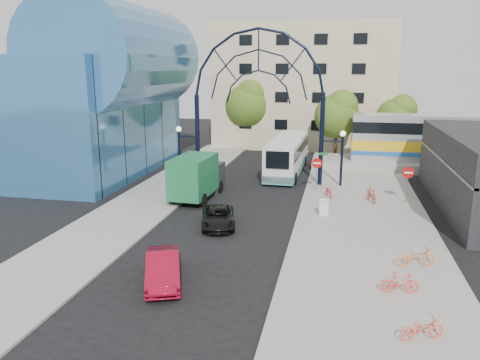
% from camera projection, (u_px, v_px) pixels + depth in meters
% --- Properties ---
extents(ground, '(120.00, 120.00, 0.00)m').
position_uv_depth(ground, '(212.00, 245.00, 24.69)').
color(ground, black).
rests_on(ground, ground).
extents(sidewalk_east, '(8.00, 56.00, 0.12)m').
position_uv_depth(sidewalk_east, '(364.00, 229.00, 26.86)').
color(sidewalk_east, gray).
rests_on(sidewalk_east, ground).
extents(plaza_west, '(5.00, 50.00, 0.12)m').
position_uv_depth(plaza_west, '(143.00, 205.00, 31.69)').
color(plaza_west, gray).
rests_on(plaza_west, ground).
extents(gateway_arch, '(13.64, 0.44, 12.10)m').
position_uv_depth(gateway_arch, '(258.00, 75.00, 36.00)').
color(gateway_arch, black).
rests_on(gateway_arch, ground).
extents(stop_sign, '(0.80, 0.07, 2.50)m').
position_uv_depth(stop_sign, '(317.00, 166.00, 34.66)').
color(stop_sign, slate).
rests_on(stop_sign, sidewalk_east).
extents(do_not_enter_sign, '(0.76, 0.07, 2.48)m').
position_uv_depth(do_not_enter_sign, '(408.00, 176.00, 31.51)').
color(do_not_enter_sign, slate).
rests_on(do_not_enter_sign, sidewalk_east).
extents(street_name_sign, '(0.70, 0.70, 2.80)m').
position_uv_depth(street_name_sign, '(323.00, 163.00, 35.12)').
color(street_name_sign, slate).
rests_on(street_name_sign, sidewalk_east).
extents(sandwich_board, '(0.55, 0.61, 0.99)m').
position_uv_depth(sandwich_board, '(324.00, 206.00, 29.07)').
color(sandwich_board, white).
rests_on(sandwich_board, sidewalk_east).
extents(transit_hall, '(16.50, 18.00, 14.50)m').
position_uv_depth(transit_hall, '(86.00, 96.00, 40.48)').
color(transit_hall, teal).
rests_on(transit_hall, ground).
extents(apartment_block, '(20.00, 12.10, 14.00)m').
position_uv_depth(apartment_block, '(305.00, 86.00, 55.90)').
color(apartment_block, '#C6AB89').
rests_on(apartment_block, ground).
extents(tree_north_a, '(4.48, 4.48, 7.00)m').
position_uv_depth(tree_north_a, '(338.00, 114.00, 47.03)').
color(tree_north_a, '#382314').
rests_on(tree_north_a, ground).
extents(tree_north_b, '(5.12, 5.12, 8.00)m').
position_uv_depth(tree_north_b, '(248.00, 103.00, 52.70)').
color(tree_north_b, '#382314').
rests_on(tree_north_b, ground).
extents(tree_north_c, '(4.16, 4.16, 6.50)m').
position_uv_depth(tree_north_c, '(398.00, 116.00, 47.80)').
color(tree_north_c, '#382314').
rests_on(tree_north_c, ground).
extents(city_bus, '(2.90, 11.24, 3.07)m').
position_uv_depth(city_bus, '(288.00, 155.00, 41.30)').
color(city_bus, silver).
rests_on(city_bus, ground).
extents(green_truck, '(2.69, 6.35, 3.15)m').
position_uv_depth(green_truck, '(198.00, 177.00, 33.19)').
color(green_truck, black).
rests_on(green_truck, ground).
extents(black_suv, '(2.86, 4.42, 1.13)m').
position_uv_depth(black_suv, '(218.00, 217.00, 27.42)').
color(black_suv, black).
rests_on(black_suv, ground).
extents(red_sedan, '(2.75, 4.30, 1.34)m').
position_uv_depth(red_sedan, '(163.00, 268.00, 20.18)').
color(red_sedan, maroon).
rests_on(red_sedan, ground).
extents(bike_near_a, '(0.97, 1.65, 0.82)m').
position_uv_depth(bike_near_a, '(329.00, 191.00, 33.31)').
color(bike_near_a, red).
rests_on(bike_near_a, sidewalk_east).
extents(bike_near_b, '(1.02, 1.91, 1.11)m').
position_uv_depth(bike_near_b, '(371.00, 194.00, 32.02)').
color(bike_near_b, red).
rests_on(bike_near_b, sidewalk_east).
extents(bike_far_a, '(1.90, 1.12, 0.94)m').
position_uv_depth(bike_far_a, '(416.00, 257.00, 21.62)').
color(bike_far_a, orange).
rests_on(bike_far_a, sidewalk_east).
extents(bike_far_b, '(1.57, 0.61, 0.92)m').
position_uv_depth(bike_far_b, '(400.00, 282.00, 19.04)').
color(bike_far_b, '#F14330').
rests_on(bike_far_b, sidewalk_east).
extents(bike_far_c, '(1.65, 1.05, 0.82)m').
position_uv_depth(bike_far_c, '(422.00, 329.00, 15.77)').
color(bike_far_c, '#F74631').
rests_on(bike_far_c, sidewalk_east).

